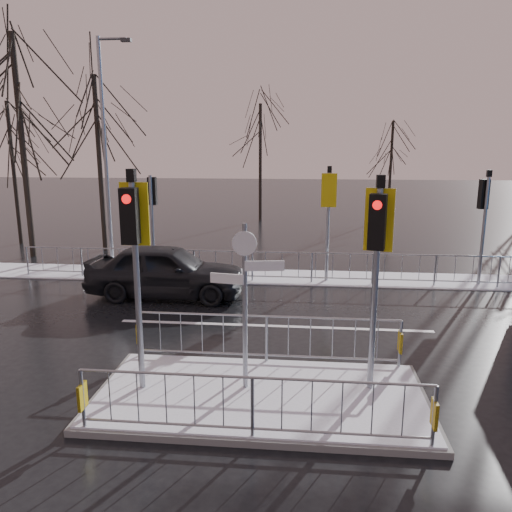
{
  "coord_description": "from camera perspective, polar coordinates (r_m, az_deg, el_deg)",
  "views": [
    {
      "loc": [
        0.74,
        -8.26,
        4.55
      ],
      "look_at": [
        -0.47,
        3.95,
        1.8
      ],
      "focal_mm": 35.0,
      "sensor_mm": 36.0,
      "label": 1
    }
  ],
  "objects": [
    {
      "name": "ground",
      "position": [
        9.46,
        0.51,
        -16.12
      ],
      "size": [
        120.0,
        120.0,
        0.0
      ],
      "primitive_type": "plane",
      "color": "black",
      "rests_on": "ground"
    },
    {
      "name": "snow_verge",
      "position": [
        17.47,
        3.05,
        -2.42
      ],
      "size": [
        30.0,
        2.0,
        0.04
      ],
      "primitive_type": "cube",
      "color": "white",
      "rests_on": "ground"
    },
    {
      "name": "lane_markings",
      "position": [
        9.17,
        0.31,
        -17.1
      ],
      "size": [
        8.0,
        11.38,
        0.01
      ],
      "color": "silver",
      "rests_on": "ground"
    },
    {
      "name": "traffic_island",
      "position": [
        9.29,
        0.45,
        -13.97
      ],
      "size": [
        6.0,
        3.04,
        4.15
      ],
      "color": "slate",
      "rests_on": "ground"
    },
    {
      "name": "far_kerb_fixtures",
      "position": [
        16.73,
        4.01,
        0.42
      ],
      "size": [
        18.0,
        0.65,
        3.83
      ],
      "color": "gray",
      "rests_on": "ground"
    },
    {
      "name": "car_far_lane",
      "position": [
        15.38,
        -10.24,
        -1.65
      ],
      "size": [
        4.78,
        1.94,
        1.63
      ],
      "primitive_type": "imported",
      "rotation": [
        0.0,
        0.0,
        1.57
      ],
      "color": "black",
      "rests_on": "ground"
    },
    {
      "name": "tree_near_a",
      "position": [
        22.35,
        -25.53,
        15.45
      ],
      "size": [
        4.75,
        4.75,
        8.97
      ],
      "color": "black",
      "rests_on": "ground"
    },
    {
      "name": "tree_near_b",
      "position": [
        22.53,
        -17.67,
        13.57
      ],
      "size": [
        4.0,
        4.0,
        7.55
      ],
      "color": "black",
      "rests_on": "ground"
    },
    {
      "name": "tree_near_c",
      "position": [
        25.47,
        -26.2,
        11.26
      ],
      "size": [
        3.5,
        3.5,
        6.61
      ],
      "color": "black",
      "rests_on": "ground"
    },
    {
      "name": "tree_far_a",
      "position": [
        30.39,
        0.5,
        13.14
      ],
      "size": [
        3.75,
        3.75,
        7.08
      ],
      "color": "black",
      "rests_on": "ground"
    },
    {
      "name": "tree_far_b",
      "position": [
        32.69,
        15.23,
        11.54
      ],
      "size": [
        3.25,
        3.25,
        6.14
      ],
      "color": "black",
      "rests_on": "ground"
    },
    {
      "name": "street_lamp_left",
      "position": [
        19.15,
        -16.69,
        11.94
      ],
      "size": [
        1.25,
        0.18,
        8.2
      ],
      "color": "gray",
      "rests_on": "ground"
    }
  ]
}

